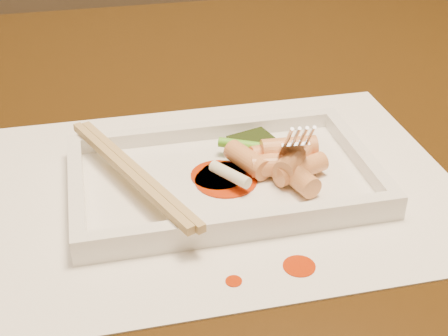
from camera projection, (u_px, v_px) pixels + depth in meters
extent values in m
cube|color=black|center=(211.00, 162.00, 0.62)|extent=(1.40, 0.90, 0.04)
cube|color=white|center=(224.00, 186.00, 0.54)|extent=(0.40, 0.30, 0.00)
cylinder|color=#B62B05|center=(299.00, 266.00, 0.45)|extent=(0.02, 0.02, 0.00)
cylinder|color=#B62B05|center=(234.00, 281.00, 0.44)|extent=(0.01, 0.01, 0.00)
cube|color=white|center=(224.00, 182.00, 0.54)|extent=(0.26, 0.16, 0.01)
cube|color=white|center=(207.00, 130.00, 0.59)|extent=(0.26, 0.01, 0.01)
cube|color=white|center=(245.00, 222.00, 0.47)|extent=(0.26, 0.01, 0.01)
cube|color=white|center=(76.00, 189.00, 0.51)|extent=(0.01, 0.14, 0.01)
cube|color=white|center=(359.00, 155.00, 0.56)|extent=(0.01, 0.14, 0.01)
cube|color=black|center=(252.00, 143.00, 0.57)|extent=(0.04, 0.04, 0.01)
cylinder|color=#EAEACC|center=(230.00, 174.00, 0.52)|extent=(0.03, 0.04, 0.01)
cylinder|color=#48A81B|center=(265.00, 148.00, 0.55)|extent=(0.08, 0.05, 0.01)
cube|color=tan|center=(127.00, 172.00, 0.51)|extent=(0.08, 0.18, 0.01)
cube|color=tan|center=(137.00, 171.00, 0.51)|extent=(0.08, 0.18, 0.01)
cylinder|color=#B62B05|center=(218.00, 175.00, 0.54)|extent=(0.05, 0.05, 0.00)
cylinder|color=#B62B05|center=(223.00, 174.00, 0.54)|extent=(0.04, 0.04, 0.00)
cylinder|color=#B62B05|center=(226.00, 180.00, 0.53)|extent=(0.05, 0.05, 0.00)
cylinder|color=#E7AF6C|center=(279.00, 158.00, 0.54)|extent=(0.04, 0.03, 0.02)
cylinder|color=#E7AF6C|center=(301.00, 169.00, 0.53)|extent=(0.05, 0.03, 0.02)
cylinder|color=#E7AF6C|center=(295.00, 159.00, 0.53)|extent=(0.05, 0.05, 0.02)
cylinder|color=#E7AF6C|center=(279.00, 166.00, 0.53)|extent=(0.05, 0.03, 0.02)
cylinder|color=#E7AF6C|center=(248.00, 160.00, 0.54)|extent=(0.04, 0.05, 0.02)
cylinder|color=#E7AF6C|center=(289.00, 148.00, 0.55)|extent=(0.05, 0.02, 0.02)
cylinder|color=#E7AF6C|center=(277.00, 152.00, 0.55)|extent=(0.05, 0.02, 0.02)
cylinder|color=#E7AF6C|center=(296.00, 176.00, 0.52)|extent=(0.03, 0.05, 0.02)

